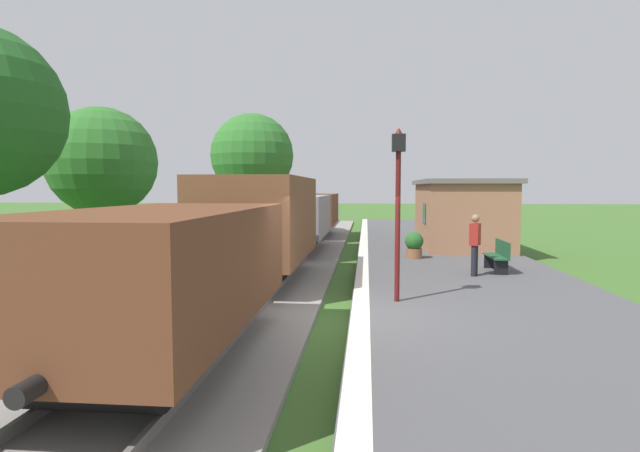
% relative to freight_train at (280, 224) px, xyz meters
% --- Properties ---
extents(ground_plane, '(160.00, 160.00, 0.00)m').
position_rel_freight_train_xyz_m(ground_plane, '(2.40, -7.09, -1.48)').
color(ground_plane, '#3D6628').
extents(platform_slab, '(6.00, 60.00, 0.25)m').
position_rel_freight_train_xyz_m(platform_slab, '(5.60, -7.09, -1.36)').
color(platform_slab, '#4C4C4F').
rests_on(platform_slab, ground).
extents(platform_edge_stripe, '(0.36, 60.00, 0.01)m').
position_rel_freight_train_xyz_m(platform_edge_stripe, '(2.80, -7.09, -1.23)').
color(platform_edge_stripe, silver).
rests_on(platform_edge_stripe, platform_slab).
extents(track_ballast, '(3.80, 60.00, 0.12)m').
position_rel_freight_train_xyz_m(track_ballast, '(-0.00, -7.09, -1.42)').
color(track_ballast, gray).
rests_on(track_ballast, ground).
extents(rail_near, '(0.07, 60.00, 0.14)m').
position_rel_freight_train_xyz_m(rail_near, '(0.72, -7.09, -1.29)').
color(rail_near, slate).
rests_on(rail_near, track_ballast).
extents(rail_far, '(0.07, 60.00, 0.14)m').
position_rel_freight_train_xyz_m(rail_far, '(-0.72, -7.09, -1.29)').
color(rail_far, slate).
rests_on(rail_far, track_ballast).
extents(freight_train, '(2.50, 26.00, 2.72)m').
position_rel_freight_train_xyz_m(freight_train, '(0.00, 0.00, 0.00)').
color(freight_train, brown).
rests_on(freight_train, rail_near).
extents(station_hut, '(3.50, 5.80, 2.78)m').
position_rel_freight_train_xyz_m(station_hut, '(6.80, 4.52, 0.17)').
color(station_hut, '#9E6B4C').
rests_on(station_hut, platform_slab).
extents(bench_near_hut, '(0.42, 1.50, 0.91)m').
position_rel_freight_train_xyz_m(bench_near_hut, '(6.76, -1.65, -0.76)').
color(bench_near_hut, '#1E4C2D').
rests_on(bench_near_hut, platform_slab).
extents(bench_down_platform, '(0.42, 1.50, 0.91)m').
position_rel_freight_train_xyz_m(bench_down_platform, '(6.76, 9.64, -0.76)').
color(bench_down_platform, '#1E4C2D').
rests_on(bench_down_platform, platform_slab).
extents(person_waiting, '(0.38, 0.45, 1.71)m').
position_rel_freight_train_xyz_m(person_waiting, '(5.90, -2.49, -0.30)').
color(person_waiting, black).
rests_on(person_waiting, platform_slab).
extents(potted_planter, '(0.64, 0.64, 0.92)m').
position_rel_freight_train_xyz_m(potted_planter, '(4.57, 0.92, -0.76)').
color(potted_planter, brown).
rests_on(potted_planter, platform_slab).
extents(lamp_post_near, '(0.28, 0.28, 3.70)m').
position_rel_freight_train_xyz_m(lamp_post_near, '(3.57, -5.84, 1.32)').
color(lamp_post_near, '#591414').
rests_on(lamp_post_near, platform_slab).
extents(tree_trackside_far, '(4.32, 4.32, 5.91)m').
position_rel_freight_train_xyz_m(tree_trackside_far, '(-7.64, 2.62, 2.26)').
color(tree_trackside_far, '#4C3823').
rests_on(tree_trackside_far, ground).
extents(tree_field_left, '(4.66, 4.66, 6.88)m').
position_rel_freight_train_xyz_m(tree_field_left, '(-3.53, 11.32, 3.06)').
color(tree_field_left, '#4C3823').
rests_on(tree_field_left, ground).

